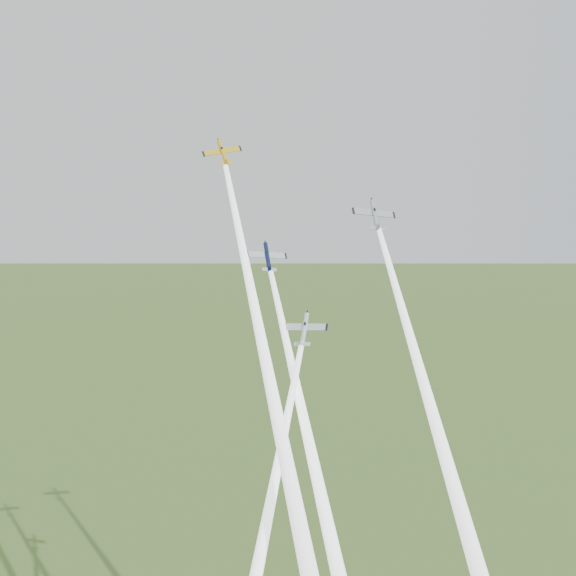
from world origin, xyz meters
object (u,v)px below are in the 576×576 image
object	(u,v)px
plane_silver_right	(375,215)
plane_silver_low	(305,329)
plane_navy	(267,257)
plane_yellow	(223,153)

from	to	relation	value
plane_silver_right	plane_silver_low	distance (m)	27.37
plane_navy	plane_silver_low	world-z (taller)	plane_navy
plane_yellow	plane_silver_low	distance (m)	36.51
plane_navy	plane_silver_low	distance (m)	16.57
plane_navy	plane_silver_low	xyz separation A→B (m)	(6.43, -10.54, -11.05)
plane_yellow	plane_silver_low	size ratio (longest dim) A/B	0.95
plane_yellow	plane_silver_right	bearing A→B (deg)	-18.37
plane_silver_right	plane_silver_low	bearing A→B (deg)	-146.24
plane_yellow	plane_navy	distance (m)	20.90
plane_yellow	plane_silver_right	size ratio (longest dim) A/B	0.86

